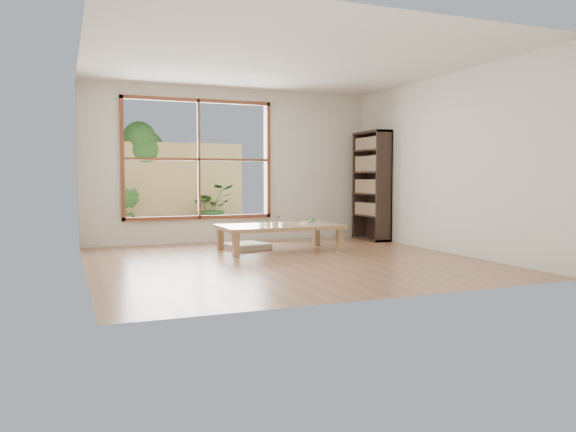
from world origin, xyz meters
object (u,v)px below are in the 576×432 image
Objects in this scene: garden_bench at (185,221)px; bookshelf at (372,186)px; food_tray at (310,223)px; low_table at (279,228)px.

bookshelf is at bearing -42.08° from garden_bench.
food_tray is 0.31× the size of garden_bench.
food_tray reaches higher than low_table.
bookshelf is at bearing 20.94° from low_table.
low_table is 0.94× the size of bookshelf.
garden_bench is (-1.45, 2.28, -0.11)m from food_tray.
food_tray is at bearing -7.80° from low_table.
food_tray is (-1.57, -0.85, -0.54)m from bookshelf.
garden_bench is at bearing 97.80° from food_tray.
low_table is 1.59× the size of garden_bench.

